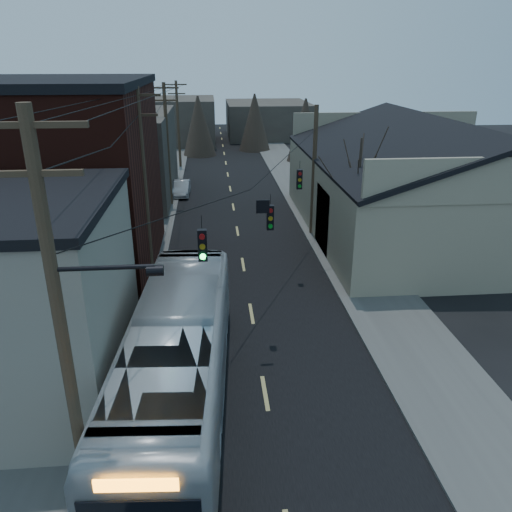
{
  "coord_description": "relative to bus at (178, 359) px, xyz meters",
  "views": [
    {
      "loc": [
        -1.65,
        -6.73,
        11.26
      ],
      "look_at": [
        0.2,
        13.82,
        3.0
      ],
      "focal_mm": 35.0,
      "sensor_mm": 36.0,
      "label": 1
    }
  ],
  "objects": [
    {
      "name": "building_brick",
      "position": [
        -7.0,
        12.3,
        3.18
      ],
      "size": [
        10.0,
        12.0,
        10.0
      ],
      "primitive_type": "cube",
      "color": "black",
      "rests_on": "ground"
    },
    {
      "name": "sidewalk_left",
      "position": [
        -3.5,
        22.3,
        -1.76
      ],
      "size": [
        4.0,
        110.0,
        0.12
      ],
      "primitive_type": "cube",
      "color": "#474744",
      "rests_on": "ground"
    },
    {
      "name": "parked_car",
      "position": [
        -1.3,
        28.43,
        -1.19
      ],
      "size": [
        1.46,
        3.89,
        1.27
      ],
      "primitive_type": "imported",
      "rotation": [
        0.0,
        0.0,
        -0.03
      ],
      "color": "#929599",
      "rests_on": "ground"
    },
    {
      "name": "utility_lines",
      "position": [
        -0.11,
        16.44,
        3.13
      ],
      "size": [
        11.24,
        45.28,
        10.5
      ],
      "color": "#382B1E",
      "rests_on": "ground"
    },
    {
      "name": "sidewalk_right",
      "position": [
        9.5,
        22.3,
        -1.76
      ],
      "size": [
        4.0,
        110.0,
        0.12
      ],
      "primitive_type": "cube",
      "color": "#474744",
      "rests_on": "ground"
    },
    {
      "name": "road_surface",
      "position": [
        3.0,
        22.3,
        -1.81
      ],
      "size": [
        9.0,
        110.0,
        0.02
      ],
      "primitive_type": "cube",
      "color": "black",
      "rests_on": "ground"
    },
    {
      "name": "bare_tree",
      "position": [
        9.5,
        12.3,
        1.78
      ],
      "size": [
        0.4,
        0.4,
        7.2
      ],
      "primitive_type": "cone",
      "color": "black",
      "rests_on": "ground"
    },
    {
      "name": "bus",
      "position": [
        0.0,
        0.0,
        0.0
      ],
      "size": [
        3.91,
        13.25,
        3.64
      ],
      "primitive_type": "imported",
      "rotation": [
        0.0,
        0.0,
        3.08
      ],
      "color": "#B2B9BF",
      "rests_on": "ground"
    },
    {
      "name": "building_left_far",
      "position": [
        -6.5,
        28.3,
        1.68
      ],
      "size": [
        9.0,
        14.0,
        7.0
      ],
      "primitive_type": "cube",
      "color": "#38312C",
      "rests_on": "ground"
    },
    {
      "name": "warehouse",
      "position": [
        16.0,
        17.3,
        0.88
      ],
      "size": [
        16.16,
        20.6,
        7.73
      ],
      "color": "gray",
      "rests_on": "ground"
    },
    {
      "name": "building_far_left",
      "position": [
        -3.0,
        57.3,
        1.18
      ],
      "size": [
        10.0,
        12.0,
        6.0
      ],
      "primitive_type": "cube",
      "color": "#38312C",
      "rests_on": "ground"
    },
    {
      "name": "building_far_right",
      "position": [
        10.0,
        62.3,
        0.68
      ],
      "size": [
        12.0,
        14.0,
        5.0
      ],
      "primitive_type": "cube",
      "color": "#38312C",
      "rests_on": "ground"
    }
  ]
}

